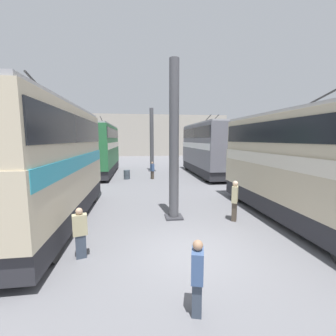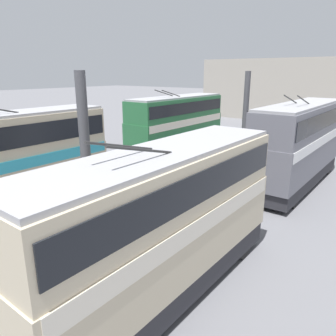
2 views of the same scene
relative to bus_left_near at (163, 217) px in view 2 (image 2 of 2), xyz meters
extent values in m
plane|color=slate|center=(-1.92, 5.20, -2.73)|extent=(240.00, 240.00, 0.00)
cube|color=#A8A093|center=(39.90, 5.20, 1.67)|extent=(0.50, 36.00, 8.79)
cylinder|color=#4C4C51|center=(1.32, 5.20, 0.77)|extent=(0.43, 0.43, 6.99)
cube|color=#333338|center=(1.32, 5.20, -2.69)|extent=(0.78, 0.78, 0.08)
cylinder|color=#4C4C51|center=(16.81, 5.20, 0.77)|extent=(0.43, 0.43, 6.99)
cube|color=#333338|center=(16.81, 5.20, -2.69)|extent=(0.78, 0.78, 0.08)
cylinder|color=black|center=(3.57, -1.05, -2.24)|extent=(0.98, 0.30, 0.98)
cylinder|color=black|center=(3.57, 1.05, -2.24)|extent=(0.98, 0.30, 0.98)
cylinder|color=black|center=(-3.39, 1.05, -2.24)|extent=(0.98, 0.30, 0.98)
cube|color=#28282D|center=(-0.01, 0.00, -2.07)|extent=(9.76, 2.45, 0.77)
cube|color=beige|center=(-0.01, 0.00, -0.71)|extent=(9.96, 2.50, 1.96)
cube|color=silver|center=(-0.01, 0.00, 0.00)|extent=(9.66, 2.54, 0.55)
cube|color=beige|center=(-0.01, 0.00, 1.10)|extent=(9.86, 2.42, 1.65)
cube|color=black|center=(-0.01, 0.00, 1.18)|extent=(9.56, 2.51, 0.91)
cube|color=#9E9EA3|center=(-0.01, 0.00, 2.00)|extent=(9.76, 2.25, 0.14)
cube|color=black|center=(4.91, 0.00, -0.51)|extent=(0.12, 2.30, 1.25)
cylinder|color=#282828|center=(-1.26, -0.35, 2.36)|extent=(2.35, 0.07, 0.65)
cylinder|color=#282828|center=(-1.26, 0.35, 2.36)|extent=(2.35, 0.07, 0.65)
cylinder|color=black|center=(17.19, -1.05, -2.26)|extent=(0.92, 0.30, 0.92)
cylinder|color=black|center=(17.19, 1.05, -2.26)|extent=(0.92, 0.30, 0.92)
cylinder|color=black|center=(9.70, -1.05, -2.26)|extent=(0.92, 0.30, 0.92)
cylinder|color=black|center=(9.70, 1.05, -2.26)|extent=(0.92, 0.30, 0.92)
cube|color=#28282D|center=(13.35, 0.00, -2.09)|extent=(10.28, 2.45, 0.76)
cube|color=slate|center=(13.35, 0.00, -0.59)|extent=(10.49, 2.50, 2.24)
cube|color=white|center=(13.35, 0.00, 0.25)|extent=(10.17, 2.54, 0.55)
cube|color=slate|center=(13.35, 0.00, 1.40)|extent=(10.38, 2.42, 1.75)
cube|color=black|center=(13.35, 0.00, 1.49)|extent=(10.07, 2.51, 0.96)
cube|color=#9E9EA3|center=(13.35, 0.00, 2.35)|extent=(10.28, 2.25, 0.14)
cube|color=black|center=(18.53, 0.00, -0.37)|extent=(0.12, 2.30, 1.44)
cylinder|color=#282828|center=(12.04, -0.35, 2.71)|extent=(2.35, 0.07, 0.65)
cylinder|color=#282828|center=(12.04, 0.35, 2.71)|extent=(2.35, 0.07, 0.65)
cylinder|color=black|center=(4.55, 9.35, -2.25)|extent=(0.94, 0.30, 0.94)
cylinder|color=black|center=(4.55, 11.45, -2.25)|extent=(0.94, 0.30, 0.94)
cube|color=#28282D|center=(1.23, 10.40, -2.08)|extent=(9.25, 2.45, 0.76)
cube|color=beige|center=(1.23, 10.40, -0.75)|extent=(9.44, 2.50, 1.92)
cube|color=teal|center=(1.23, 10.40, -0.06)|extent=(9.16, 2.54, 0.55)
cube|color=beige|center=(1.23, 10.40, 1.18)|extent=(9.35, 2.42, 1.93)
cube|color=black|center=(1.23, 10.40, 1.28)|extent=(9.06, 2.51, 1.06)
cube|color=#9E9EA3|center=(1.23, 10.40, 2.21)|extent=(9.25, 2.25, 0.14)
cube|color=black|center=(5.89, 10.40, -0.55)|extent=(0.12, 2.30, 1.23)
cylinder|color=black|center=(18.70, 9.35, -2.27)|extent=(0.90, 0.30, 0.90)
cylinder|color=black|center=(18.70, 11.45, -2.27)|extent=(0.90, 0.30, 0.90)
cylinder|color=black|center=(11.39, 9.35, -2.27)|extent=(0.90, 0.30, 0.90)
cylinder|color=black|center=(11.39, 11.45, -2.27)|extent=(0.90, 0.30, 0.90)
cube|color=#28282D|center=(14.95, 10.40, -2.10)|extent=(10.10, 2.45, 0.75)
cube|color=#286B3D|center=(14.95, 10.40, -0.58)|extent=(10.31, 2.50, 2.28)
cube|color=silver|center=(14.95, 10.40, 0.28)|extent=(10.00, 2.54, 0.55)
cube|color=#286B3D|center=(14.95, 10.40, 1.36)|extent=(10.20, 2.42, 1.60)
cube|color=black|center=(14.95, 10.40, 1.44)|extent=(9.89, 2.51, 0.88)
cube|color=#9E9EA3|center=(14.95, 10.40, 2.23)|extent=(10.10, 2.25, 0.14)
cube|color=black|center=(20.04, 10.40, -0.36)|extent=(0.12, 2.30, 1.46)
cylinder|color=#282828|center=(13.66, 10.05, 2.59)|extent=(2.35, 0.07, 0.65)
cylinder|color=#282828|center=(13.66, 10.75, 2.59)|extent=(2.35, 0.07, 0.65)
cube|color=#473D33|center=(11.61, 5.51, -2.36)|extent=(0.35, 0.29, 0.73)
cube|color=#3D5684|center=(11.61, 5.51, -1.68)|extent=(0.48, 0.37, 0.63)
sphere|color=#A37A5B|center=(11.61, 5.51, -1.26)|extent=(0.21, 0.21, 0.21)
cube|color=#473D33|center=(0.61, 2.60, -2.31)|extent=(0.36, 0.32, 0.84)
cube|color=tan|center=(0.61, 2.60, -1.53)|extent=(0.48, 0.42, 0.73)
sphere|color=beige|center=(0.61, 2.60, -1.04)|extent=(0.24, 0.24, 0.24)
cylinder|color=#424C56|center=(11.86, 7.80, -2.31)|extent=(0.56, 0.56, 0.82)
cylinder|color=#424C56|center=(11.86, 7.80, -2.31)|extent=(0.59, 0.59, 0.04)
camera|label=1|loc=(-8.52, 6.81, 0.88)|focal=24.00mm
camera|label=2|loc=(-7.09, -5.66, 4.21)|focal=35.00mm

